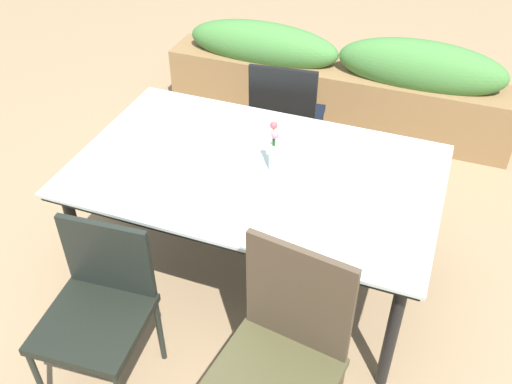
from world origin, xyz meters
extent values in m
plane|color=#9E7F5B|center=(0.00, 0.00, 0.00)|extent=(12.00, 12.00, 0.00)
cube|color=silver|center=(-0.05, 0.08, 0.76)|extent=(1.88, 1.15, 0.02)
cube|color=black|center=(-0.05, 0.08, 0.73)|extent=(1.84, 1.12, 0.02)
cylinder|color=black|center=(-0.89, -0.40, 0.37)|extent=(0.06, 0.06, 0.75)
cylinder|color=black|center=(0.79, -0.40, 0.37)|extent=(0.06, 0.06, 0.75)
cylinder|color=black|center=(-0.89, 0.56, 0.37)|extent=(0.06, 0.06, 0.75)
cylinder|color=black|center=(0.79, 0.56, 0.37)|extent=(0.06, 0.06, 0.75)
cube|color=black|center=(-0.47, -0.88, 0.46)|extent=(0.49, 0.49, 0.04)
cube|color=black|center=(-0.49, -0.66, 0.67)|extent=(0.43, 0.06, 0.41)
cylinder|color=black|center=(-0.66, -1.10, 0.22)|extent=(0.03, 0.03, 0.45)
cylinder|color=black|center=(-0.28, -0.65, 0.22)|extent=(0.03, 0.03, 0.45)
cylinder|color=black|center=(-0.70, -0.69, 0.22)|extent=(0.03, 0.03, 0.45)
cube|color=black|center=(-0.18, 1.04, 0.48)|extent=(0.49, 0.49, 0.04)
cube|color=black|center=(-0.16, 0.83, 0.72)|extent=(0.42, 0.08, 0.47)
cylinder|color=black|center=(-0.40, 1.22, 0.23)|extent=(0.03, 0.03, 0.47)
cylinder|color=black|center=(0.00, 1.26, 0.23)|extent=(0.03, 0.03, 0.47)
cylinder|color=black|center=(-0.36, 0.81, 0.23)|extent=(0.03, 0.03, 0.47)
cylinder|color=black|center=(0.04, 0.86, 0.23)|extent=(0.03, 0.03, 0.47)
cube|color=#4A462A|center=(0.37, -0.88, 0.45)|extent=(0.56, 0.56, 0.04)
cube|color=#4C3D2D|center=(0.40, -0.65, 0.74)|extent=(0.47, 0.10, 0.55)
cylinder|color=#4C3D2D|center=(0.18, -0.62, 0.22)|extent=(0.03, 0.03, 0.44)
cylinder|color=silver|center=(0.05, 0.11, 0.84)|extent=(0.07, 0.07, 0.15)
cylinder|color=#2D662D|center=(0.04, 0.10, 0.94)|extent=(0.01, 0.01, 0.12)
sphere|color=pink|center=(0.04, 0.10, 1.00)|extent=(0.03, 0.03, 0.03)
cylinder|color=#2D662D|center=(0.03, 0.10, 0.93)|extent=(0.01, 0.01, 0.12)
sphere|color=#EFCC4C|center=(0.03, 0.10, 0.99)|extent=(0.03, 0.03, 0.03)
cylinder|color=#2D662D|center=(0.04, 0.10, 0.93)|extent=(0.01, 0.01, 0.11)
sphere|color=pink|center=(0.04, 0.10, 0.98)|extent=(0.04, 0.04, 0.04)
cylinder|color=#2D662D|center=(0.03, 0.10, 0.95)|extent=(0.01, 0.01, 0.16)
sphere|color=#DB4C56|center=(0.03, 0.10, 1.03)|extent=(0.04, 0.04, 0.04)
cube|color=olive|center=(-0.04, 1.87, 0.24)|extent=(2.74, 0.38, 0.49)
ellipsoid|color=#47843D|center=(-0.66, 1.87, 0.59)|extent=(1.23, 0.34, 0.36)
ellipsoid|color=#47843D|center=(0.57, 1.87, 0.61)|extent=(1.23, 0.34, 0.40)
camera|label=1|loc=(0.78, -2.14, 2.53)|focal=40.23mm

